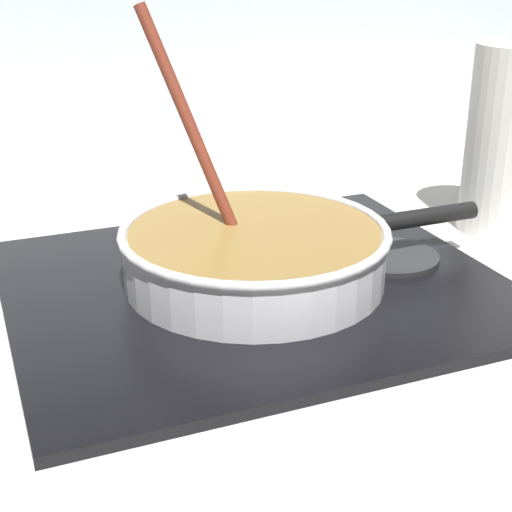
% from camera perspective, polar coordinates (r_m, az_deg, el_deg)
% --- Properties ---
extents(ground, '(2.40, 1.60, 0.04)m').
position_cam_1_polar(ground, '(0.81, 2.76, -6.92)').
color(ground, beige).
extents(backsplash_wall, '(2.40, 0.02, 0.55)m').
position_cam_1_polar(backsplash_wall, '(1.46, -10.62, 18.29)').
color(backsplash_wall, silver).
rests_on(backsplash_wall, ground).
extents(hob_plate, '(0.56, 0.48, 0.01)m').
position_cam_1_polar(hob_plate, '(0.89, 0.00, -2.23)').
color(hob_plate, black).
rests_on(hob_plate, ground).
extents(burner_ring, '(0.17, 0.17, 0.01)m').
position_cam_1_polar(burner_ring, '(0.88, 0.00, -1.64)').
color(burner_ring, '#592D0C').
rests_on(burner_ring, hob_plate).
extents(spare_burner, '(0.12, 0.12, 0.01)m').
position_cam_1_polar(spare_burner, '(0.96, 10.03, -0.01)').
color(spare_burner, '#262628').
rests_on(spare_burner, hob_plate).
extents(cooking_pan, '(0.45, 0.31, 0.31)m').
position_cam_1_polar(cooking_pan, '(0.87, 0.06, 0.34)').
color(cooking_pan, silver).
rests_on(cooking_pan, hob_plate).
extents(paper_towel_roll, '(0.12, 0.12, 0.26)m').
position_cam_1_polar(paper_towel_roll, '(1.10, 18.67, 8.23)').
color(paper_towel_roll, white).
rests_on(paper_towel_roll, ground).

